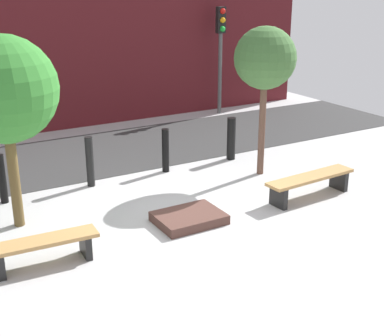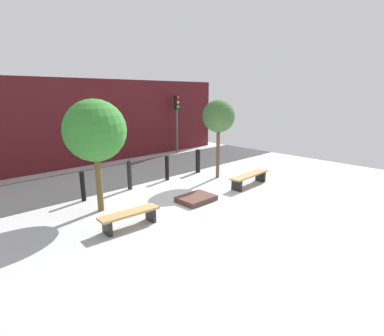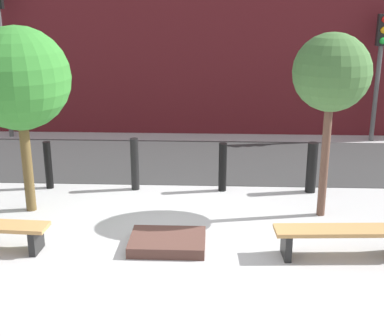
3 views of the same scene
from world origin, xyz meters
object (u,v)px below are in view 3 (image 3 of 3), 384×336
planter_bed (168,242)px  bollard_right (312,168)px  tree_behind_right_bench (332,74)px  traffic_light_west (0,30)px  bench_right (342,236)px  tree_behind_left_bench (19,79)px  traffic_light_mid_west (380,54)px  bollard_left (135,164)px  bollard_center (223,167)px  bollard_far_left (48,165)px

planter_bed → bollard_right: 3.67m
tree_behind_right_bench → bollard_right: 2.30m
planter_bed → traffic_light_west: (-4.90, 6.57, 2.76)m
bench_right → tree_behind_left_bench: 5.81m
traffic_light_mid_west → traffic_light_west: bearing=180.0°
traffic_light_west → planter_bed: bearing=-53.3°
traffic_light_west → traffic_light_mid_west: size_ratio=1.27×
bollard_left → bollard_center: bearing=0.0°
bollard_right → bollard_left: bearing=180.0°
tree_behind_right_bench → bollard_far_left: (-5.21, 1.16, -2.01)m
planter_bed → bench_right: bearing=-4.4°
bench_right → bollard_left: size_ratio=1.91×
bollard_center → traffic_light_west: size_ratio=0.23×
bench_right → tree_behind_left_bench: size_ratio=0.62×
planter_bed → tree_behind_right_bench: bearing=28.2°
traffic_light_west → bollard_left: bearing=-44.9°
tree_behind_left_bench → bollard_right: (5.21, 1.16, -1.86)m
tree_behind_left_bench → traffic_light_west: bearing=113.9°
bollard_center → tree_behind_right_bench: bearing=-33.8°
bollard_right → traffic_light_west: 8.83m
bench_right → tree_behind_right_bench: 2.68m
bench_right → traffic_light_west: bearing=134.6°
tree_behind_left_bench → tree_behind_right_bench: 5.20m
tree_behind_right_bench → bollard_far_left: tree_behind_right_bench is taller
bollard_center → traffic_light_mid_west: bearing=44.9°
tree_behind_left_bench → traffic_light_mid_west: size_ratio=1.00×
tree_behind_left_bench → bollard_left: size_ratio=3.10×
planter_bed → traffic_light_mid_west: 8.48m
bollard_center → traffic_light_mid_west: traffic_light_mid_west is taller
bollard_left → traffic_light_mid_west: bearing=34.9°
bollard_center → bollard_left: bearing=180.0°
tree_behind_left_bench → traffic_light_mid_west: traffic_light_mid_west is taller
bench_right → bollard_right: 2.75m
bollard_far_left → bollard_right: bollard_right is taller
tree_behind_left_bench → tree_behind_right_bench: size_ratio=1.03×
bollard_far_left → bollard_left: size_ratio=0.91×
bench_right → traffic_light_mid_west: size_ratio=0.62×
tree_behind_left_bench → tree_behind_right_bench: tree_behind_left_bench is taller
tree_behind_left_bench → tree_behind_right_bench: (5.20, -0.00, 0.12)m
bollard_far_left → traffic_light_west: 5.19m
planter_bed → bollard_far_left: bearing=135.6°
bollard_left → bollard_right: size_ratio=1.05×
bollard_far_left → bollard_center: bollard_center is taller
tree_behind_left_bench → bollard_left: (1.73, 1.16, -1.84)m
bollard_right → bollard_far_left: bearing=180.0°
bench_right → traffic_light_mid_west: (2.29, 6.77, 1.94)m
planter_bed → tree_behind_left_bench: 3.73m
traffic_light_west → traffic_light_mid_west: (9.79, -0.00, -0.57)m
tree_behind_left_bench → traffic_light_west: 5.68m
planter_bed → tree_behind_left_bench: (-2.60, 1.39, 2.28)m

